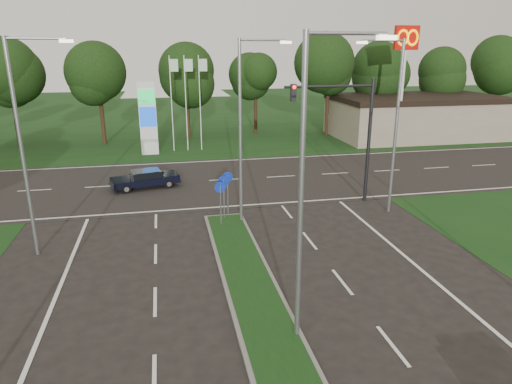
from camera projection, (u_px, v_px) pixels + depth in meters
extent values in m
cube|color=#113311|center=(184.00, 117.00, 59.71)|extent=(160.00, 50.00, 0.02)
cube|color=black|center=(209.00, 181.00, 30.76)|extent=(160.00, 12.00, 0.02)
cube|color=slate|center=(289.00, 384.00, 12.06)|extent=(2.00, 26.00, 0.12)
cube|color=gray|center=(415.00, 117.00, 45.60)|extent=(16.00, 9.00, 4.00)
cylinder|color=gray|center=(301.00, 199.00, 12.74)|extent=(0.16, 0.16, 9.00)
cylinder|color=gray|center=(347.00, 33.00, 11.63)|extent=(2.20, 0.10, 0.10)
cube|color=#FFF2CC|center=(387.00, 38.00, 11.87)|extent=(0.50, 0.22, 0.12)
cylinder|color=gray|center=(240.00, 136.00, 22.08)|extent=(0.16, 0.16, 9.00)
cylinder|color=gray|center=(263.00, 40.00, 20.97)|extent=(2.20, 0.10, 0.10)
cube|color=#FFF2CC|center=(286.00, 42.00, 21.21)|extent=(0.50, 0.22, 0.12)
cylinder|color=gray|center=(22.00, 153.00, 18.43)|extent=(0.16, 0.16, 9.00)
cylinder|color=gray|center=(35.00, 38.00, 17.31)|extent=(2.20, 0.10, 0.10)
cube|color=#FFF2CC|center=(66.00, 41.00, 17.56)|extent=(0.50, 0.22, 0.12)
cylinder|color=gray|center=(396.00, 130.00, 23.66)|extent=(0.16, 0.16, 9.00)
cylinder|color=gray|center=(383.00, 40.00, 22.13)|extent=(2.20, 0.10, 0.10)
cube|color=#FFF2CC|center=(362.00, 43.00, 21.94)|extent=(0.50, 0.22, 0.12)
cylinder|color=black|center=(369.00, 142.00, 25.73)|extent=(0.20, 0.20, 7.00)
cylinder|color=black|center=(329.00, 86.00, 24.32)|extent=(5.00, 0.14, 0.14)
cube|color=black|center=(293.00, 93.00, 24.03)|extent=(0.28, 0.28, 0.90)
sphere|color=#FF190C|center=(294.00, 87.00, 23.77)|extent=(0.20, 0.20, 0.20)
cylinder|color=gray|center=(221.00, 207.00, 22.43)|extent=(0.06, 0.06, 2.20)
cylinder|color=#0C26A5|center=(220.00, 187.00, 22.13)|extent=(0.56, 0.04, 0.56)
cylinder|color=gray|center=(224.00, 200.00, 23.42)|extent=(0.06, 0.06, 2.20)
cylinder|color=#0C26A5|center=(224.00, 181.00, 23.12)|extent=(0.56, 0.04, 0.56)
cylinder|color=gray|center=(228.00, 195.00, 24.13)|extent=(0.06, 0.06, 2.20)
cylinder|color=#0C26A5|center=(227.00, 177.00, 23.83)|extent=(0.56, 0.04, 0.56)
cube|color=silver|center=(148.00, 119.00, 37.49)|extent=(1.40, 0.30, 6.00)
cube|color=#0CA53F|center=(146.00, 97.00, 36.78)|extent=(1.30, 0.08, 1.20)
cube|color=#0C3FBF|center=(148.00, 117.00, 37.26)|extent=(1.30, 0.08, 1.60)
cylinder|color=silver|center=(172.00, 105.00, 38.51)|extent=(0.08, 0.08, 8.00)
cube|color=#B2D8B2|center=(174.00, 65.00, 37.61)|extent=(0.70, 0.02, 1.00)
cylinder|color=silver|center=(186.00, 104.00, 38.74)|extent=(0.08, 0.08, 8.00)
cube|color=#B2D8B2|center=(188.00, 65.00, 37.84)|extent=(0.70, 0.02, 1.00)
cylinder|color=silver|center=(200.00, 104.00, 38.97)|extent=(0.08, 0.08, 8.00)
cube|color=#B2D8B2|center=(203.00, 65.00, 38.08)|extent=(0.70, 0.02, 1.00)
cylinder|color=silver|center=(402.00, 90.00, 40.19)|extent=(0.30, 0.30, 10.00)
cube|color=#BF0C07|center=(407.00, 38.00, 38.86)|extent=(2.20, 0.35, 2.00)
torus|color=#FFC600|center=(403.00, 38.00, 38.57)|extent=(1.06, 0.16, 1.06)
torus|color=#FFC600|center=(413.00, 38.00, 38.74)|extent=(1.06, 0.16, 1.06)
cylinder|color=black|center=(191.00, 116.00, 45.04)|extent=(0.36, 0.36, 4.40)
sphere|color=black|center=(190.00, 71.00, 43.75)|extent=(6.00, 6.00, 6.00)
sphere|color=black|center=(192.00, 60.00, 43.32)|extent=(4.80, 4.80, 4.80)
cube|color=black|center=(145.00, 180.00, 29.09)|extent=(4.42, 2.61, 0.42)
cube|color=black|center=(146.00, 174.00, 29.00)|extent=(2.10, 1.82, 0.39)
cube|color=black|center=(146.00, 171.00, 28.94)|extent=(1.76, 1.66, 0.04)
cylinder|color=black|center=(126.00, 189.00, 27.96)|extent=(0.61, 0.32, 0.58)
cylinder|color=black|center=(122.00, 183.00, 29.28)|extent=(0.61, 0.32, 0.58)
cylinder|color=black|center=(169.00, 184.00, 29.03)|extent=(0.61, 0.32, 0.58)
cylinder|color=black|center=(163.00, 178.00, 30.35)|extent=(0.61, 0.32, 0.58)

